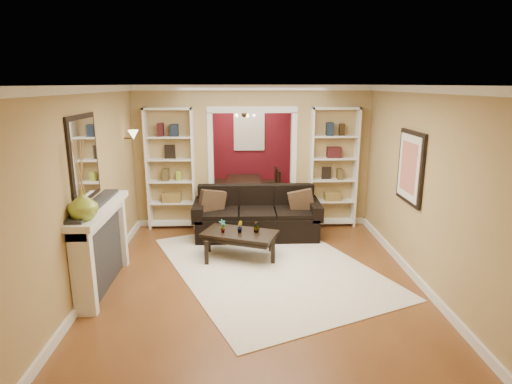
{
  "coord_description": "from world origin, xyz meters",
  "views": [
    {
      "loc": [
        -0.24,
        -6.97,
        2.72
      ],
      "look_at": [
        -0.0,
        -0.8,
        1.15
      ],
      "focal_mm": 30.0,
      "sensor_mm": 36.0,
      "label": 1
    }
  ],
  "objects_px": {
    "sofa": "(257,213)",
    "fireplace": "(103,247)",
    "dining_table": "(245,191)",
    "coffee_table": "(240,245)",
    "bookshelf_right": "(333,168)",
    "bookshelf_left": "(171,169)"
  },
  "relations": [
    {
      "from": "sofa",
      "to": "fireplace",
      "type": "xyz_separation_m",
      "value": [
        -2.15,
        -1.95,
        0.14
      ]
    },
    {
      "from": "sofa",
      "to": "dining_table",
      "type": "bearing_deg",
      "value": 94.54
    },
    {
      "from": "coffee_table",
      "to": "bookshelf_right",
      "type": "xyz_separation_m",
      "value": [
        1.8,
        1.58,
        0.93
      ]
    },
    {
      "from": "sofa",
      "to": "coffee_table",
      "type": "xyz_separation_m",
      "value": [
        -0.31,
        -1.0,
        -0.23
      ]
    },
    {
      "from": "bookshelf_left",
      "to": "bookshelf_right",
      "type": "relative_size",
      "value": 1.0
    },
    {
      "from": "coffee_table",
      "to": "fireplace",
      "type": "distance_m",
      "value": 2.1
    },
    {
      "from": "coffee_table",
      "to": "bookshelf_right",
      "type": "distance_m",
      "value": 2.58
    },
    {
      "from": "coffee_table",
      "to": "fireplace",
      "type": "height_order",
      "value": "fireplace"
    },
    {
      "from": "bookshelf_left",
      "to": "dining_table",
      "type": "bearing_deg",
      "value": 51.73
    },
    {
      "from": "bookshelf_left",
      "to": "fireplace",
      "type": "distance_m",
      "value": 2.65
    },
    {
      "from": "coffee_table",
      "to": "dining_table",
      "type": "height_order",
      "value": "dining_table"
    },
    {
      "from": "bookshelf_left",
      "to": "fireplace",
      "type": "xyz_separation_m",
      "value": [
        -0.54,
        -2.53,
        -0.57
      ]
    },
    {
      "from": "sofa",
      "to": "fireplace",
      "type": "height_order",
      "value": "fireplace"
    },
    {
      "from": "bookshelf_left",
      "to": "bookshelf_right",
      "type": "distance_m",
      "value": 3.1
    },
    {
      "from": "coffee_table",
      "to": "bookshelf_right",
      "type": "height_order",
      "value": "bookshelf_right"
    },
    {
      "from": "bookshelf_left",
      "to": "fireplace",
      "type": "height_order",
      "value": "bookshelf_left"
    },
    {
      "from": "bookshelf_left",
      "to": "dining_table",
      "type": "height_order",
      "value": "bookshelf_left"
    },
    {
      "from": "fireplace",
      "to": "sofa",
      "type": "bearing_deg",
      "value": 42.23
    },
    {
      "from": "sofa",
      "to": "coffee_table",
      "type": "bearing_deg",
      "value": -107.28
    },
    {
      "from": "coffee_table",
      "to": "bookshelf_left",
      "type": "xyz_separation_m",
      "value": [
        -1.3,
        1.58,
        0.93
      ]
    },
    {
      "from": "coffee_table",
      "to": "dining_table",
      "type": "xyz_separation_m",
      "value": [
        0.12,
        3.38,
        0.04
      ]
    },
    {
      "from": "bookshelf_left",
      "to": "bookshelf_right",
      "type": "height_order",
      "value": "same"
    }
  ]
}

